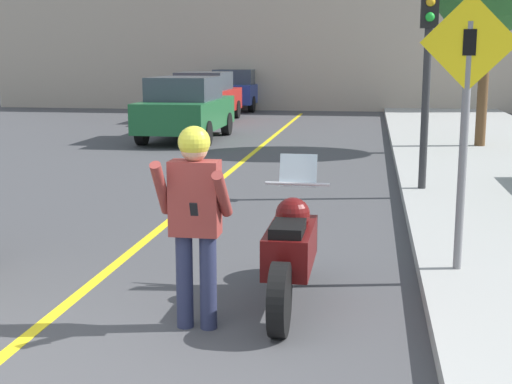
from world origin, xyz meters
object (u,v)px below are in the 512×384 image
Objects in this scene: parked_car_green at (186,108)px; parked_car_red at (205,96)px; motorcycle at (291,250)px; parked_car_blue at (237,89)px; crossing_sign at (466,107)px; traffic_light at (428,42)px; person_biker at (195,207)px.

parked_car_green and parked_car_red have the same top height.
motorcycle is 0.52× the size of parked_car_blue.
parked_car_red is (-6.52, 17.03, -0.89)m from crossing_sign.
crossing_sign is at bearing -74.03° from parked_car_blue.
parked_car_red is (-6.47, 12.66, -1.57)m from traffic_light.
parked_car_green is 1.00× the size of parked_car_blue.
person_biker is 6.46m from traffic_light.
motorcycle is 1.14m from person_biker.
parked_car_green is at bearing -82.08° from parked_car_red.
person_biker is at bearing -77.07° from parked_car_red.
parked_car_red reaches higher than motorcycle.
crossing_sign is 0.63× the size of parked_car_red.
person_biker is at bearing -133.56° from motorcycle.
parked_car_red is at bearing 105.55° from motorcycle.
motorcycle is at bearing -74.45° from parked_car_red.
person_biker is at bearing -145.85° from crossing_sign.
parked_car_green is at bearing 116.56° from crossing_sign.
crossing_sign is at bearing -69.05° from parked_car_red.
traffic_light is 0.77× the size of parked_car_blue.
person_biker is 0.64× the size of crossing_sign.
traffic_light is at bearing 90.68° from crossing_sign.
parked_car_red is (-0.77, 5.52, 0.00)m from parked_car_green.
person_biker is at bearing -110.51° from traffic_light.
parked_car_red is at bearing 102.93° from person_biker.
traffic_light is (1.51, 5.17, 1.93)m from motorcycle.
parked_car_green is 5.57m from parked_car_red.
traffic_light reaches higher than parked_car_red.
crossing_sign reaches higher than person_biker.
person_biker is 13.51m from parked_car_green.
parked_car_blue is at bearing 88.98° from parked_car_red.
parked_car_green is (-3.49, 13.05, -0.17)m from person_biker.
parked_car_blue is at bearing 93.51° from parked_car_green.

